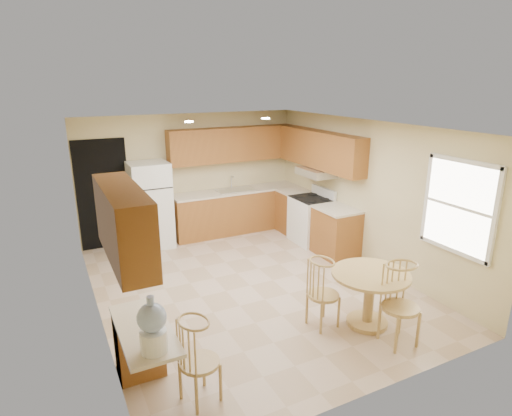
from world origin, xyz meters
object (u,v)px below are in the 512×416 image
stove (311,219)px  chair_desk (202,357)px  water_crock (152,327)px  dining_table (369,291)px  chair_table_a (328,289)px  chair_table_b (408,301)px  refrigerator (151,205)px

stove → chair_desk: (-3.47, -3.30, 0.09)m
chair_desk → water_crock: water_crock is taller
dining_table → water_crock: size_ratio=1.83×
chair_table_a → chair_desk: chair_table_a is taller
chair_table_b → water_crock: water_crock is taller
chair_table_b → chair_desk: chair_table_b is taller
dining_table → chair_desk: 2.49m
stove → chair_table_b: size_ratio=1.06×
refrigerator → chair_table_a: (1.31, -3.94, -0.26)m
refrigerator → chair_desk: size_ratio=1.80×
stove → water_crock: bearing=-139.9°
refrigerator → chair_table_a: bearing=-71.6°
refrigerator → chair_table_b: size_ratio=1.61×
chair_desk → refrigerator: bearing=157.2°
chair_desk → water_crock: 0.64m
refrigerator → dining_table: refrigerator is taller
chair_table_b → stove: bearing=-100.7°
water_crock → dining_table: bearing=8.2°
dining_table → chair_table_b: (0.05, -0.60, 0.14)m
refrigerator → chair_table_b: (1.91, -4.70, -0.20)m
refrigerator → chair_desk: refrigerator is taller
refrigerator → chair_table_b: refrigerator is taller
stove → chair_table_a: 3.14m
stove → chair_desk: bearing=-136.5°
dining_table → water_crock: water_crock is taller
refrigerator → chair_desk: 4.57m
chair_table_b → water_crock: 2.99m
chair_table_a → water_crock: size_ratio=1.69×
chair_desk → dining_table: bearing=84.4°
stove → chair_table_a: stove is taller
chair_table_a → refrigerator: bearing=-166.4°
stove → chair_table_b: stove is taller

